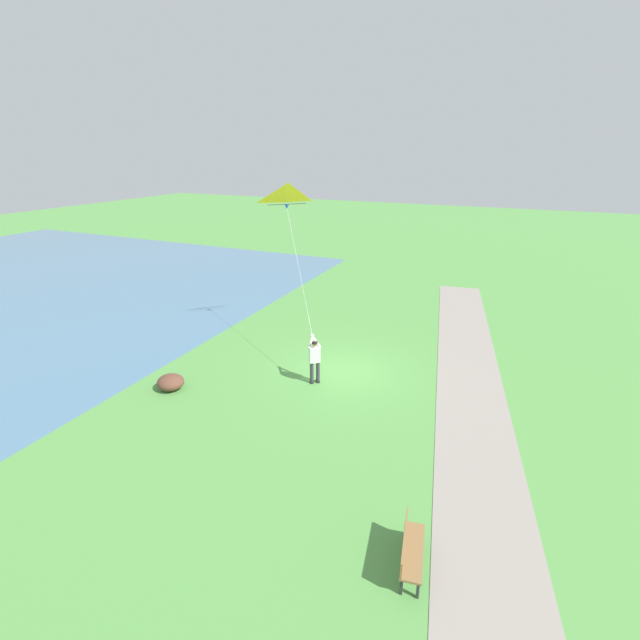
{
  "coord_description": "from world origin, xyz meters",
  "views": [
    {
      "loc": [
        -5.5,
        14.71,
        8.24
      ],
      "look_at": [
        0.37,
        1.65,
        2.72
      ],
      "focal_mm": 24.74,
      "sensor_mm": 36.0,
      "label": 1
    }
  ],
  "objects_px": {
    "flying_kite": "(288,197)",
    "lakeside_shrub": "(171,382)",
    "park_bench_near_walkway": "(409,548)",
    "person_kite_flyer": "(315,357)"
  },
  "relations": [
    {
      "from": "park_bench_near_walkway",
      "to": "person_kite_flyer",
      "type": "bearing_deg",
      "value": -51.26
    },
    {
      "from": "park_bench_near_walkway",
      "to": "lakeside_shrub",
      "type": "bearing_deg",
      "value": -21.1
    },
    {
      "from": "person_kite_flyer",
      "to": "park_bench_near_walkway",
      "type": "relative_size",
      "value": 1.18
    },
    {
      "from": "person_kite_flyer",
      "to": "flying_kite",
      "type": "relative_size",
      "value": 0.36
    },
    {
      "from": "flying_kite",
      "to": "lakeside_shrub",
      "type": "bearing_deg",
      "value": 77.33
    },
    {
      "from": "person_kite_flyer",
      "to": "lakeside_shrub",
      "type": "relative_size",
      "value": 1.83
    },
    {
      "from": "person_kite_flyer",
      "to": "park_bench_near_walkway",
      "type": "bearing_deg",
      "value": 128.74
    },
    {
      "from": "person_kite_flyer",
      "to": "flying_kite",
      "type": "height_order",
      "value": "flying_kite"
    },
    {
      "from": "park_bench_near_walkway",
      "to": "lakeside_shrub",
      "type": "height_order",
      "value": "park_bench_near_walkway"
    },
    {
      "from": "flying_kite",
      "to": "lakeside_shrub",
      "type": "xyz_separation_m",
      "value": [
        1.51,
        6.71,
        -6.09
      ]
    }
  ]
}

